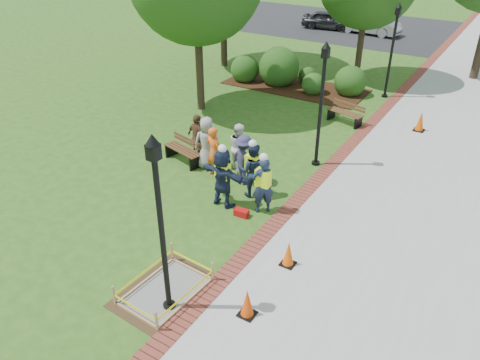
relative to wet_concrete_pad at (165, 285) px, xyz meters
The scene contains 30 objects.
ground 2.84m from the wet_concrete_pad, 108.15° to the left, with size 100.00×100.00×0.00m, color #285116.
sidewalk 13.34m from the wet_concrete_pad, 72.01° to the left, with size 6.00×60.00×0.02m, color #9E9E99.
brick_edging 12.72m from the wet_concrete_pad, 86.08° to the left, with size 0.50×60.00×0.03m, color maroon.
mulch_bed 15.19m from the wet_concrete_pad, 104.80° to the left, with size 7.00×3.00×0.05m, color #381E0F.
parking_lot 29.70m from the wet_concrete_pad, 91.70° to the left, with size 36.00×12.00×0.01m, color black.
wet_concrete_pad is the anchor object (origin of this frame).
bench_near 6.51m from the wet_concrete_pad, 124.13° to the left, with size 1.66×0.89×0.85m.
bench_far 11.68m from the wet_concrete_pad, 90.53° to the left, with size 1.61×0.85×0.83m.
cone_front 2.02m from the wet_concrete_pad, 11.42° to the left, with size 0.37×0.37×0.73m.
cone_back 3.09m from the wet_concrete_pad, 50.32° to the left, with size 0.36×0.36×0.71m.
cone_far 12.79m from the wet_concrete_pad, 77.68° to the left, with size 0.41×0.41×0.82m.
toolbox 3.61m from the wet_concrete_pad, 92.51° to the left, with size 0.42×0.23×0.21m, color #B40D0E.
lamp_near 2.30m from the wet_concrete_pad, 40.46° to the right, with size 0.28×0.28×4.26m.
lamp_mid 8.01m from the wet_concrete_pad, 87.25° to the left, with size 0.28×0.28×4.26m.
lamp_far 15.85m from the wet_concrete_pad, 88.65° to the left, with size 0.28×0.28×4.26m.
shrub_a 15.62m from the wet_concrete_pad, 114.64° to the left, with size 1.45×1.45×1.45m, color #1B4A15.
shrub_b 15.45m from the wet_concrete_pad, 108.10° to the left, with size 2.02×2.02×2.02m, color #1B4A15.
shrub_c 14.53m from the wet_concrete_pad, 100.76° to the left, with size 1.10×1.10×1.10m, color #1B4A15.
shrub_d 15.11m from the wet_concrete_pad, 94.50° to the left, with size 1.51×1.51×1.51m, color #1B4A15.
shrub_e 16.05m from the wet_concrete_pad, 103.12° to the left, with size 0.89×0.89×0.89m, color #1B4A15.
casual_person_a 6.20m from the wet_concrete_pad, 116.11° to the left, with size 0.69×0.61×1.82m.
casual_person_b 5.65m from the wet_concrete_pad, 112.86° to the left, with size 0.61×0.45×1.74m.
casual_person_c 6.28m from the wet_concrete_pad, 106.09° to the left, with size 0.63×0.59×1.65m.
casual_person_d 6.72m from the wet_concrete_pad, 119.68° to the left, with size 0.61×0.47×1.70m.
casual_person_e 5.42m from the wet_concrete_pad, 101.71° to the left, with size 0.62×0.50×1.67m.
hivis_worker_a 4.02m from the wet_concrete_pad, 103.77° to the left, with size 0.62×0.43×2.00m.
hivis_worker_b 4.22m from the wet_concrete_pad, 86.83° to the left, with size 0.66×0.65×1.90m.
hivis_worker_c 4.84m from the wet_concrete_pad, 95.82° to the left, with size 0.66×0.57×1.89m.
parked_car_a 28.83m from the wet_concrete_pad, 105.33° to the left, with size 4.32×1.88×1.41m, color #272729.
parked_car_b 28.25m from the wet_concrete_pad, 99.16° to the left, with size 4.80×2.09×1.57m, color #9E9EA3.
Camera 1 is at (6.64, -8.65, 7.74)m, focal length 35.00 mm.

